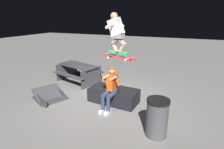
% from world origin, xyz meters
% --- Properties ---
extents(ground_plane, '(40.00, 40.00, 0.00)m').
position_xyz_m(ground_plane, '(0.00, 0.00, 0.00)').
color(ground_plane, slate).
extents(ledge_box_main, '(1.61, 0.89, 0.45)m').
position_xyz_m(ledge_box_main, '(-0.25, -0.03, 0.23)').
color(ledge_box_main, black).
rests_on(ledge_box_main, ground).
extents(person_sitting_on_ledge, '(0.60, 0.77, 1.29)m').
position_xyz_m(person_sitting_on_ledge, '(-0.34, 0.42, 0.71)').
color(person_sitting_on_ledge, '#2D3856').
rests_on(person_sitting_on_ledge, ground).
extents(skateboard, '(1.04, 0.36, 0.14)m').
position_xyz_m(skateboard, '(-0.52, 0.30, 1.60)').
color(skateboard, '#B72D2D').
extents(skater_airborne, '(0.63, 0.89, 1.12)m').
position_xyz_m(skater_airborne, '(-0.47, 0.29, 2.28)').
color(skater_airborne, '#2D9E66').
extents(kicker_ramp, '(1.21, 1.21, 0.45)m').
position_xyz_m(kicker_ramp, '(1.82, 0.62, 0.07)').
color(kicker_ramp, '#38383D').
rests_on(kicker_ramp, ground).
extents(picnic_table_back, '(1.99, 1.74, 0.75)m').
position_xyz_m(picnic_table_back, '(1.87, -1.22, 0.50)').
color(picnic_table_back, '#38383D').
rests_on(picnic_table_back, ground).
extents(trash_bin, '(0.52, 0.52, 0.92)m').
position_xyz_m(trash_bin, '(-1.86, 1.21, 0.46)').
color(trash_bin, '#47474C').
rests_on(trash_bin, ground).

